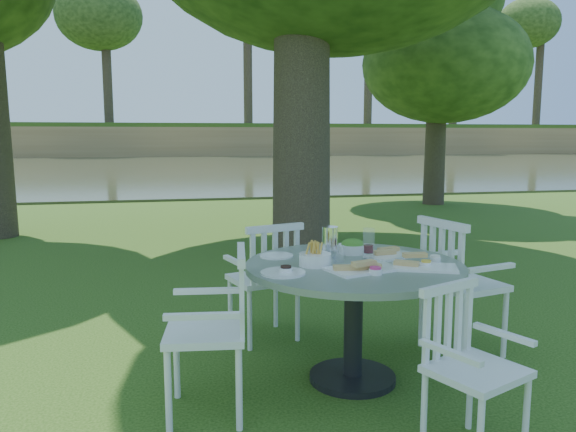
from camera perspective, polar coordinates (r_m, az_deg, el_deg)
The scene contains 9 objects.
ground at distance 5.15m, azimuth 0.48°, elevation -9.72°, with size 140.00×140.00×0.00m, color #1C3C0C.
table at distance 3.62m, azimuth 6.71°, elevation -7.14°, with size 1.38×1.38×0.78m.
chair_ne at distance 4.22m, azimuth 16.45°, elevation -5.86°, with size 0.57×0.60×0.99m.
chair_nw at distance 4.29m, azimuth -1.99°, elevation -5.80°, with size 0.57×0.55×0.93m.
chair_sw at distance 3.23m, azimuth -6.74°, elevation -10.36°, with size 0.50×0.53×0.95m.
chair_se at distance 3.04m, azimuth 17.36°, elevation -13.27°, with size 0.54×0.53×0.83m.
tableware at distance 3.60m, azimuth 5.94°, elevation -4.06°, with size 1.22×0.81×0.21m.
river at distance 27.84m, azimuth -9.96°, elevation 4.79°, with size 100.00×28.00×0.12m, color #313620.
far_bank at distance 46.27m, azimuth -10.76°, elevation 15.07°, with size 100.00×18.00×15.20m.
Camera 1 is at (-1.07, -4.78, 1.58)m, focal length 35.00 mm.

